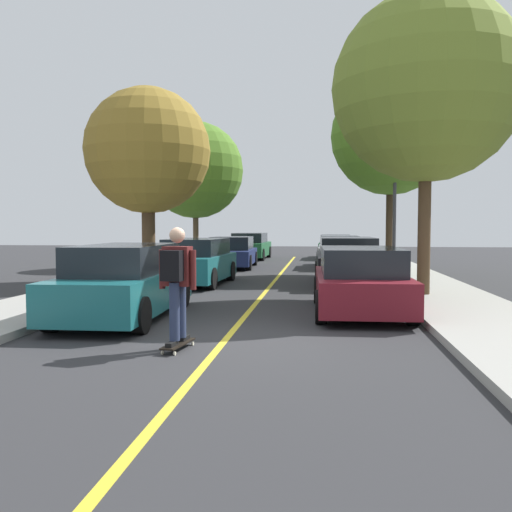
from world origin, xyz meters
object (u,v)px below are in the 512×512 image
parked_car_left_farthest (250,246)px  fire_hydrant (137,272)px  skateboarder (177,278)px  parked_car_right_near (347,261)px  parked_car_right_far (339,252)px  skateboard (178,344)px  streetlamp (395,182)px  parked_car_right_farthest (335,246)px  street_tree_left_nearest (148,151)px  street_tree_right_near (390,136)px  parked_car_left_near (197,262)px  street_tree_left_near (195,170)px  parked_car_left_nearest (125,282)px  street_tree_right_nearest (427,88)px  parked_car_left_far (232,253)px  parked_car_right_nearest (360,281)px

parked_car_left_farthest → fire_hydrant: (-1.50, -14.39, -0.22)m
skateboarder → parked_car_right_near: bearing=72.9°
parked_car_right_far → skateboard: parked_car_right_far is taller
streetlamp → parked_car_right_farthest: bearing=98.9°
street_tree_left_nearest → skateboard: (3.48, -9.51, -4.15)m
parked_car_left_farthest → fire_hydrant: bearing=-95.9°
street_tree_right_near → skateboarder: bearing=-109.4°
parked_car_left_near → parked_car_right_farthest: size_ratio=0.90×
fire_hydrant → parked_car_left_farthest: bearing=84.1°
parked_car_right_farthest → street_tree_left_near: size_ratio=0.74×
parked_car_left_nearest → street_tree_right_nearest: street_tree_right_nearest is taller
street_tree_left_near → street_tree_right_near: street_tree_right_near is taller
street_tree_right_nearest → streetlamp: bearing=89.7°
parked_car_left_near → parked_car_right_farthest: parked_car_left_near is taller
parked_car_right_farthest → streetlamp: bearing=-81.1°
parked_car_right_far → parked_car_right_near: bearing=-90.0°
parked_car_left_near → parked_car_left_far: (-0.00, 6.90, -0.05)m
street_tree_right_near → skateboard: (-4.63, -13.13, -5.07)m
parked_car_left_near → skateboarder: (1.76, -9.00, 0.37)m
parked_car_right_far → street_tree_right_nearest: 11.46m
parked_car_left_near → parked_car_right_nearest: 6.99m
street_tree_left_nearest → street_tree_right_nearest: street_tree_right_nearest is taller
street_tree_left_near → parked_car_left_farthest: bearing=73.4°
street_tree_left_nearest → street_tree_right_nearest: 8.84m
parked_car_right_farthest → skateboarder: size_ratio=2.72×
skateboard → street_tree_left_near: bearing=102.0°
parked_car_left_nearest → skateboarder: 3.21m
parked_car_left_nearest → parked_car_right_far: parked_car_left_nearest is taller
streetlamp → skateboarder: 13.10m
fire_hydrant → skateboarder: bearing=-67.2°
parked_car_right_nearest → parked_car_right_near: 5.71m
parked_car_left_far → streetlamp: bearing=-31.0°
parked_car_right_near → streetlamp: bearing=55.1°
streetlamp → skateboard: streetlamp is taller
parked_car_left_farthest → street_tree_right_near: size_ratio=0.62×
parked_car_right_farthest → fire_hydrant: bearing=-111.8°
street_tree_right_nearest → parked_car_right_nearest: bearing=-125.9°
street_tree_left_nearest → parked_car_left_far: bearing=74.9°
parked_car_left_near → street_tree_left_near: 8.37m
street_tree_left_near → parked_car_right_nearest: bearing=-63.0°
parked_car_right_farthest → parked_car_right_nearest: bearing=-90.0°
parked_car_right_far → skateboarder: bearing=-100.0°
parked_car_right_nearest → parked_car_right_near: (-0.00, 5.71, 0.04)m
parked_car_left_far → street_tree_left_nearest: bearing=-105.1°
parked_car_left_near → skateboard: 9.16m
parked_car_left_nearest → parked_car_left_farthest: bearing=90.0°
parked_car_left_far → skateboarder: size_ratio=2.54×
parked_car_left_far → parked_car_left_farthest: 6.24m
parked_car_left_far → street_tree_right_near: size_ratio=0.60×
parked_car_left_nearest → street_tree_right_nearest: size_ratio=0.61×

